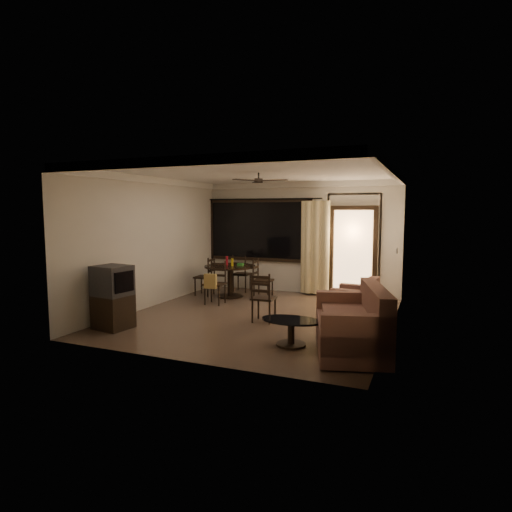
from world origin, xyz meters
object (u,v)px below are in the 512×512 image
at_px(tv_cabinet, 113,297).
at_px(sofa, 355,326).
at_px(armchair, 358,302).
at_px(side_chair, 264,307).
at_px(dining_chair_west, 205,284).
at_px(dining_chair_south, 215,291).
at_px(dining_table, 230,272).
at_px(dining_chair_east, 263,287).
at_px(coffee_table, 291,328).
at_px(dining_chair_north, 242,281).

height_order(tv_cabinet, sofa, tv_cabinet).
bearing_deg(armchair, side_chair, -145.77).
distance_m(dining_chair_west, armchair, 3.98).
xyz_separation_m(armchair, side_chair, (-1.59, -0.90, -0.04)).
relative_size(dining_chair_west, side_chair, 1.01).
relative_size(dining_chair_west, armchair, 1.14).
relative_size(dining_chair_south, tv_cabinet, 0.85).
relative_size(dining_table, sofa, 0.62).
bearing_deg(dining_chair_east, dining_chair_south, 135.70).
bearing_deg(tv_cabinet, armchair, 38.20).
distance_m(tv_cabinet, coffee_table, 3.23).
distance_m(dining_chair_south, sofa, 4.02).
distance_m(dining_table, coffee_table, 3.96).
bearing_deg(dining_chair_south, dining_table, 89.90).
relative_size(armchair, coffee_table, 0.89).
relative_size(coffee_table, side_chair, 1.00).
relative_size(tv_cabinet, coffee_table, 1.19).
height_order(dining_chair_north, armchair, dining_chair_north).
height_order(sofa, armchair, sofa).
bearing_deg(side_chair, dining_chair_west, -41.53).
bearing_deg(dining_chair_east, side_chair, -160.67).
height_order(dining_chair_west, coffee_table, dining_chair_west).
height_order(dining_chair_south, side_chair, dining_chair_south).
distance_m(dining_chair_south, side_chair, 1.87).
bearing_deg(armchair, dining_chair_south, -177.26).
distance_m(dining_chair_east, sofa, 3.98).
xyz_separation_m(dining_chair_west, side_chair, (2.28, -1.83, -0.00)).
bearing_deg(tv_cabinet, dining_chair_east, 72.75).
xyz_separation_m(coffee_table, side_chair, (-0.92, 1.17, 0.00)).
bearing_deg(dining_table, sofa, -40.07).
bearing_deg(sofa, dining_table, 123.57).
bearing_deg(dining_table, side_chair, -49.23).
bearing_deg(dining_chair_north, coffee_table, 121.30).
relative_size(dining_chair_west, dining_chair_south, 1.00).
bearing_deg(sofa, coffee_table, 169.88).
distance_m(dining_chair_east, dining_chair_north, 1.13).
xyz_separation_m(dining_chair_north, side_chair, (1.65, -2.63, -0.00)).
distance_m(dining_table, tv_cabinet, 3.38).
height_order(tv_cabinet, coffee_table, tv_cabinet).
bearing_deg(coffee_table, dining_chair_east, 118.86).
height_order(dining_chair_south, tv_cabinet, tv_cabinet).
relative_size(dining_chair_west, coffee_table, 1.01).
relative_size(sofa, armchair, 2.36).
bearing_deg(dining_chair_east, tv_cabinet, 152.89).
xyz_separation_m(dining_chair_south, sofa, (3.44, -2.07, 0.07)).
xyz_separation_m(dining_chair_west, dining_chair_south, (0.71, -0.82, 0.02)).
xyz_separation_m(dining_chair_south, armchair, (3.16, -0.11, 0.02)).
bearing_deg(dining_chair_south, tv_cabinet, -109.16).
xyz_separation_m(tv_cabinet, armchair, (3.88, 2.35, -0.24)).
relative_size(dining_chair_west, sofa, 0.48).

